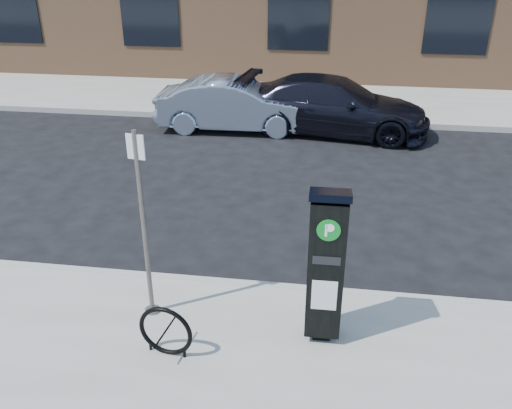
% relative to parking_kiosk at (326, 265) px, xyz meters
% --- Properties ---
extents(ground, '(120.00, 120.00, 0.00)m').
position_rel_parking_kiosk_xyz_m(ground, '(-1.31, 1.02, -1.19)').
color(ground, black).
rests_on(ground, ground).
extents(sidewalk_far, '(60.00, 12.00, 0.15)m').
position_rel_parking_kiosk_xyz_m(sidewalk_far, '(-1.31, 15.02, -1.11)').
color(sidewalk_far, gray).
rests_on(sidewalk_far, ground).
extents(curb_near, '(60.00, 0.12, 0.16)m').
position_rel_parking_kiosk_xyz_m(curb_near, '(-1.31, 1.00, -1.11)').
color(curb_near, '#9E9B93').
rests_on(curb_near, ground).
extents(curb_far, '(60.00, 0.12, 0.16)m').
position_rel_parking_kiosk_xyz_m(curb_far, '(-1.31, 9.04, -1.11)').
color(curb_far, '#9E9B93').
rests_on(curb_far, ground).
extents(parking_kiosk, '(0.47, 0.42, 2.03)m').
position_rel_parking_kiosk_xyz_m(parking_kiosk, '(0.00, 0.00, 0.00)').
color(parking_kiosk, black).
rests_on(parking_kiosk, sidewalk_near).
extents(sign_pole, '(0.22, 0.20, 2.53)m').
position_rel_parking_kiosk_xyz_m(sign_pole, '(-2.25, 0.17, 0.21)').
color(sign_pole, '#4D4843').
rests_on(sign_pole, sidewalk_near).
extents(bike_rack, '(0.68, 0.15, 0.68)m').
position_rel_parking_kiosk_xyz_m(bike_rack, '(-1.81, -0.59, -0.71)').
color(bike_rack, black).
rests_on(bike_rack, sidewalk_near).
extents(car_silver, '(4.14, 1.56, 1.35)m').
position_rel_parking_kiosk_xyz_m(car_silver, '(-2.57, 8.29, -0.51)').
color(car_silver, '#8D9DB4').
rests_on(car_silver, ground).
extents(car_dark, '(5.15, 2.64, 1.43)m').
position_rel_parking_kiosk_xyz_m(car_dark, '(-0.01, 8.42, -0.48)').
color(car_dark, black).
rests_on(car_dark, ground).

